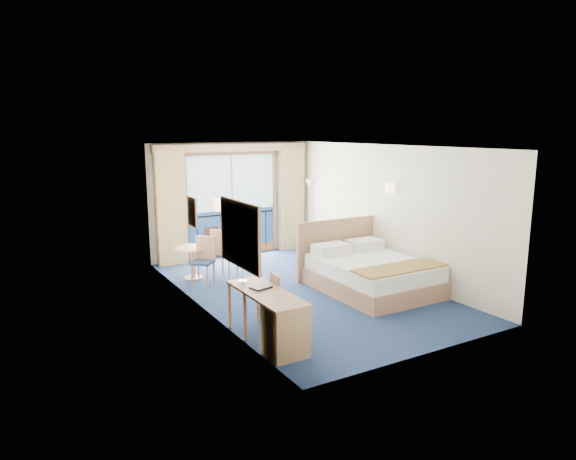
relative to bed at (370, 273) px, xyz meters
The scene contains 22 objects.
floor 1.32m from the bed, 149.93° to the left, with size 6.50×6.50×0.00m, color navy.
room_walls 1.92m from the bed, 149.93° to the left, with size 4.04×6.54×2.72m.
balcony_door 4.09m from the bed, 106.03° to the left, with size 2.36×0.03×2.52m.
curtain_left 4.65m from the bed, 125.56° to the left, with size 0.65×0.22×2.55m, color tan.
curtain_right 3.85m from the bed, 83.08° to the left, with size 0.65×0.22×2.55m, color tan.
pelmet 4.49m from the bed, 106.40° to the left, with size 3.80×0.25×0.18m, color tan.
mirror 3.41m from the bed, 164.30° to the right, with size 0.05×1.25×0.95m.
wall_print 3.49m from the bed, 160.51° to the left, with size 0.04×0.42×0.52m.
sconce_left 3.40m from the bed, behind, with size 0.18×0.18×0.18m, color beige.
sconce_right 1.80m from the bed, 30.10° to the left, with size 0.18×0.18×0.18m, color beige.
bed is the anchor object (origin of this frame).
nightstand 1.45m from the bed, 63.51° to the left, with size 0.47×0.45×0.61m, color tan.
phone 1.51m from the bed, 65.49° to the left, with size 0.18×0.14×0.08m, color white.
armchair 2.46m from the bed, 77.83° to the left, with size 0.75×0.77×0.70m, color #40454E.
floor_lamp 3.60m from the bed, 76.95° to the left, with size 0.25×0.25×1.78m.
desk 3.23m from the bed, 150.66° to the right, with size 0.55×1.59×0.75m.
desk_chair 2.53m from the bed, 160.92° to the right, with size 0.44×0.43×0.87m.
folder 2.99m from the bed, 160.99° to the right, with size 0.28×0.21×0.03m, color black.
desk_lamp 3.10m from the bed, 168.05° to the right, with size 0.13×0.13×0.49m.
round_table 3.57m from the bed, 137.48° to the left, with size 0.72×0.72×0.65m.
table_chair_a 2.99m from the bed, 134.05° to the left, with size 0.62×0.62×1.02m.
table_chair_b 3.23m from the bed, 142.27° to the left, with size 0.57×0.57×0.93m.
Camera 1 is at (-4.93, -7.95, 3.01)m, focal length 32.00 mm.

